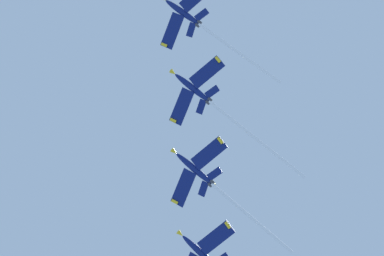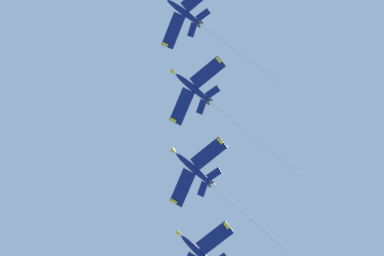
# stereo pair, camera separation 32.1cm
# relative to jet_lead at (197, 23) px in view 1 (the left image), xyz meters

# --- Properties ---
(jet_lead) EXTENTS (19.72, 34.99, 19.76)m
(jet_lead) POSITION_rel_jet_lead_xyz_m (0.00, 0.00, 0.00)
(jet_lead) COLOR navy
(jet_second) EXTENTS (19.67, 38.10, 21.26)m
(jet_second) POSITION_rel_jet_lead_xyz_m (16.27, -10.95, -7.13)
(jet_second) COLOR navy
(jet_third) EXTENTS (19.69, 33.79, 18.59)m
(jet_third) POSITION_rel_jet_lead_xyz_m (33.16, -17.80, -13.30)
(jet_third) COLOR navy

